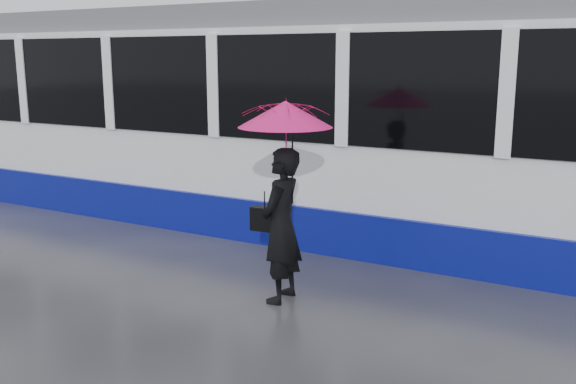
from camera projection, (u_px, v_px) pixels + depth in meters
The scene contains 6 objects.
ground at pixel (299, 287), 7.42m from camera, with size 90.00×90.00×0.00m, color #27272B.
rails at pixel (378, 235), 9.55m from camera, with size 34.00×1.51×0.02m.
tram at pixel (564, 136), 8.04m from camera, with size 26.00×2.56×3.35m.
woman at pixel (281, 226), 6.85m from camera, with size 0.61×0.40×1.68m, color black.
umbrella at pixel (285, 133), 6.62m from camera, with size 1.06×1.06×1.13m.
handbag at pixel (265, 219), 6.96m from camera, with size 0.31×0.15×0.44m.
Camera 1 is at (3.34, -6.19, 2.60)m, focal length 40.00 mm.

